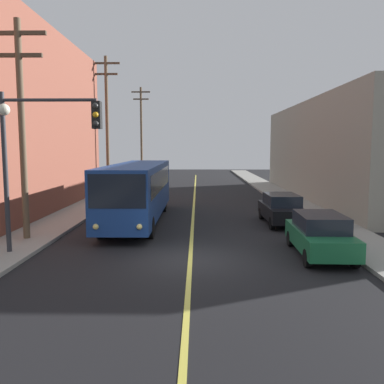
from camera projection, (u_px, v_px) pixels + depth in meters
The scene contains 13 objects.
ground_plane at pixel (190, 260), 14.90m from camera, with size 120.00×120.00×0.00m, color black.
sidewalk_left at pixel (76, 213), 24.93m from camera, with size 2.50×90.00×0.15m, color gray.
sidewalk_right at pixel (312, 214), 24.73m from camera, with size 2.50×90.00×0.15m, color gray.
lane_stripe_center at pixel (194, 203), 29.81m from camera, with size 0.16×60.00×0.01m, color #D8CC4C.
building_right_warehouse at pixel (375, 151), 32.43m from camera, with size 12.00×26.82×7.66m.
city_bus at pixel (138, 189), 22.32m from camera, with size 2.60×12.17×3.20m.
parked_car_green at pixel (320, 234), 15.32m from camera, with size 1.93×4.45×1.62m.
parked_car_black at pixel (282, 209), 21.71m from camera, with size 1.89×4.43×1.62m.
utility_pole_near at pixel (22, 120), 17.22m from camera, with size 2.40×0.28×9.30m.
utility_pole_mid at pixel (107, 119), 34.86m from camera, with size 2.40×0.28×11.66m.
utility_pole_far at pixel (141, 129), 52.25m from camera, with size 2.40×0.28×11.58m.
traffic_signal_left_corner at pixel (45, 142), 15.01m from camera, with size 3.75×0.48×6.00m.
fire_hydrant at pixel (339, 224), 18.76m from camera, with size 0.44×0.26×0.84m.
Camera 1 is at (0.27, -14.53, 4.14)m, focal length 37.86 mm.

